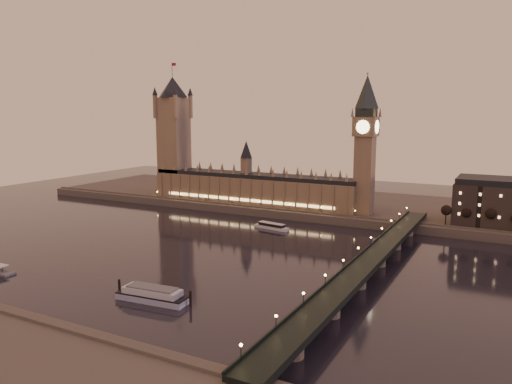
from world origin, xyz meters
TOP-DOWN VIEW (x-y plane):
  - ground at (0.00, 0.00)m, footprint 700.00×700.00m
  - far_embankment at (30.00, 165.00)m, footprint 560.00×130.00m
  - palace_of_westminster at (-40.12, 120.99)m, footprint 180.00×26.62m
  - victoria_tower at (-120.00, 121.00)m, footprint 31.68×31.68m
  - big_ben at (53.99, 120.99)m, footprint 17.68×17.68m
  - westminster_bridge at (91.61, 0.00)m, footprint 13.20×260.00m
  - bare_tree_0 at (114.04, 109.00)m, footprint 6.54×6.54m
  - bare_tree_1 at (128.23, 109.00)m, footprint 6.54×6.54m
  - bare_tree_2 at (142.42, 109.00)m, footprint 6.54×6.54m
  - cruise_boat_a at (3.41, 68.69)m, footprint 27.41×10.43m
  - moored_barge at (17.32, -77.73)m, footprint 37.95×12.09m

SIDE VIEW (x-z plane):
  - ground at x=0.00m, z-range 0.00..0.00m
  - cruise_boat_a at x=3.41m, z-range -0.25..4.03m
  - moored_barge at x=17.32m, z-range -0.54..6.44m
  - far_embankment at x=30.00m, z-range 0.00..6.00m
  - westminster_bridge at x=91.61m, z-range -2.13..13.17m
  - bare_tree_0 at x=114.04m, z-range 9.29..22.60m
  - bare_tree_1 at x=128.23m, z-range 9.29..22.60m
  - bare_tree_2 at x=142.42m, z-range 9.29..22.60m
  - palace_of_westminster at x=-40.12m, z-range -4.29..47.71m
  - big_ben at x=53.99m, z-range 11.95..115.95m
  - victoria_tower at x=-120.00m, z-range 6.79..124.79m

